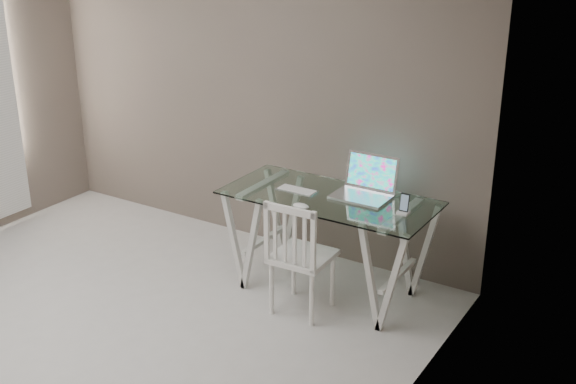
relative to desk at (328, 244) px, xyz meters
The scene contains 7 objects.
room 2.41m from the desk, 122.72° to the right, with size 4.50×4.52×2.71m.
desk is the anchor object (origin of this frame).
chair 0.40m from the desk, 92.63° to the right, with size 0.40×0.40×0.84m.
laptop 0.50m from the desk, 39.69° to the left, with size 0.39×0.33×0.27m.
keyboard 0.44m from the desk, behind, with size 0.29×0.13×0.01m, color silver.
mouse 0.48m from the desk, 100.48° to the right, with size 0.12×0.07×0.04m, color white.
phone_dock 0.69m from the desk, ahead, with size 0.07×0.07×0.14m.
Camera 1 is at (3.26, -2.42, 2.60)m, focal length 45.00 mm.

